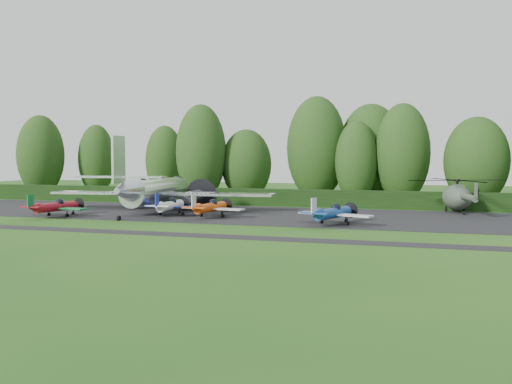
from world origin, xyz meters
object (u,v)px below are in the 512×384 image
(light_plane_red, at_px, (56,207))
(light_plane_blue, at_px, (333,213))
(transport_plane, at_px, (155,191))
(light_plane_orange, at_px, (211,207))
(light_plane_white, at_px, (171,205))
(helicopter, at_px, (457,195))

(light_plane_red, distance_m, light_plane_blue, 26.91)
(transport_plane, bearing_deg, light_plane_orange, -22.37)
(light_plane_red, relative_size, light_plane_white, 0.98)
(light_plane_white, relative_size, light_plane_orange, 1.01)
(light_plane_orange, relative_size, light_plane_blue, 0.95)
(light_plane_red, bearing_deg, light_plane_blue, -4.85)
(light_plane_white, relative_size, helicopter, 0.53)
(light_plane_red, distance_m, helicopter, 40.85)
(transport_plane, xyz_separation_m, light_plane_orange, (8.15, -4.39, -1.23))
(light_plane_red, bearing_deg, light_plane_white, 15.93)
(light_plane_white, distance_m, light_plane_blue, 17.04)
(light_plane_white, xyz_separation_m, light_plane_blue, (16.76, -3.04, 0.04))
(light_plane_orange, xyz_separation_m, light_plane_blue, (12.23, -2.44, 0.05))
(light_plane_red, height_order, light_plane_white, light_plane_white)
(light_plane_blue, relative_size, helicopter, 0.55)
(light_plane_blue, height_order, helicopter, helicopter)
(helicopter, bearing_deg, light_plane_orange, -139.23)
(light_plane_orange, height_order, light_plane_blue, light_plane_blue)
(light_plane_blue, bearing_deg, light_plane_red, 164.83)
(transport_plane, distance_m, light_plane_orange, 9.34)
(light_plane_orange, bearing_deg, transport_plane, 144.46)
(transport_plane, height_order, light_plane_red, transport_plane)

